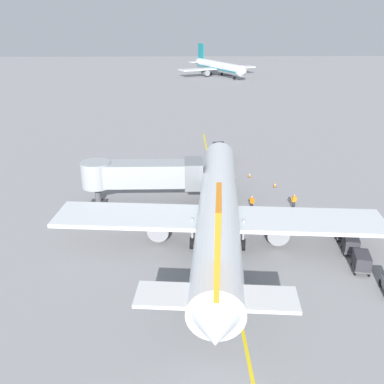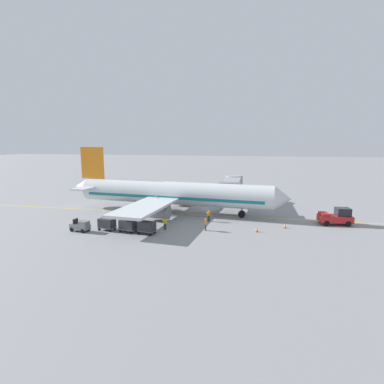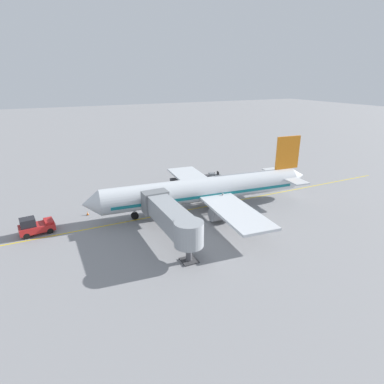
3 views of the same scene
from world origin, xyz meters
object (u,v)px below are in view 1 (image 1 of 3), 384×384
Objects in this scene: ground_crew_wing_walker at (252,202)px; pushback_tractor at (220,153)px; safety_cone_nose_right at (275,185)px; baggage_cart_front at (343,230)px; baggage_cart_third_in_train at (362,261)px; safety_cone_nose_left at (250,175)px; ground_crew_loader at (294,201)px; distant_taxiing_airliner at (219,67)px; baggage_cart_second_in_train at (351,243)px; jet_bridge at (143,174)px; ground_crew_marshaller at (314,222)px; parked_airliner at (218,210)px.

pushback_tractor is at bearing 96.31° from ground_crew_wing_walker.
baggage_cart_front is at bearing -74.64° from safety_cone_nose_right.
pushback_tractor is 1.55× the size of baggage_cart_third_in_train.
safety_cone_nose_left is at bearing 124.98° from safety_cone_nose_right.
distant_taxiing_airliner is (1.09, 114.57, 2.07)m from ground_crew_loader.
baggage_cart_second_in_train is 5.05× the size of safety_cone_nose_left.
ground_crew_wing_walker is 10.78m from safety_cone_nose_left.
jet_bridge reaches higher than ground_crew_marshaller.
ground_crew_loader is (-2.58, 12.76, 0.00)m from baggage_cart_third_in_train.
safety_cone_nose_right is at bearing 96.11° from ground_crew_loader.
distant_taxiing_airliner is at bearing 89.45° from ground_crew_loader.
baggage_cart_front is at bearing -24.94° from jet_bridge.
baggage_cart_second_in_train is at bearing -51.55° from ground_crew_wing_walker.
safety_cone_nose_right is (8.26, 13.71, -2.90)m from parked_airliner.
parked_airliner is 11.66m from ground_crew_loader.
distant_taxiing_airliner is at bearing 85.27° from parked_airliner.
baggage_cart_third_in_train is (-0.46, -5.71, 0.00)m from baggage_cart_front.
jet_bridge reaches higher than pushback_tractor.
safety_cone_nose_right is at bearing 99.64° from baggage_cart_third_in_train.
parked_airliner reaches higher than jet_bridge.
jet_bridge is 8.00× the size of ground_crew_wing_walker.
ground_crew_marshaller reaches higher than baggage_cart_front.
jet_bridge is at bearing 129.87° from parked_airliner.
jet_bridge is (-7.70, 9.22, 0.27)m from parked_airliner.
distant_taxiing_airliner is (-1.95, 121.62, 2.08)m from baggage_cart_front.
baggage_cart_second_in_train is (-0.26, -2.67, 0.00)m from baggage_cart_front.
distant_taxiing_airliner reaches higher than jet_bridge.
ground_crew_loader is at bearing 38.36° from parked_airliner.
pushback_tractor is 31.69m from baggage_cart_third_in_train.
jet_bridge reaches higher than ground_crew_wing_walker.
pushback_tractor is 7.81× the size of safety_cone_nose_left.
safety_cone_nose_left is at bearing 107.85° from ground_crew_loader.
safety_cone_nose_right is 0.02× the size of distant_taxiing_airliner.
ground_crew_loader is 2.86× the size of safety_cone_nose_right.
baggage_cart_front and baggage_cart_second_in_train have the same top height.
baggage_cart_second_in_train and baggage_cart_third_in_train have the same top height.
baggage_cart_front is 1.00× the size of baggage_cart_second_in_train.
pushback_tractor is at bearing 107.91° from ground_crew_marshaller.
parked_airliner is at bearing -94.73° from distant_taxiing_airliner.
baggage_cart_front is at bearing 84.51° from baggage_cart_second_in_train.
jet_bridge is 24.46m from baggage_cart_third_in_train.
parked_airliner is at bearing -50.13° from jet_bridge.
jet_bridge is at bearing 142.31° from baggage_cart_third_in_train.
ground_crew_marshaller is 16.26m from safety_cone_nose_left.
ground_crew_loader is at bearing 106.00° from baggage_cart_second_in_train.
baggage_cart_second_in_train is at bearing -95.49° from baggage_cart_front.
baggage_cart_front is (12.01, 0.05, -2.24)m from parked_airliner.
parked_airliner is 22.10× the size of ground_crew_marshaller.
distant_taxiing_airliner is (10.06, 121.67, -0.16)m from parked_airliner.
ground_crew_wing_walker is at bearing 138.90° from baggage_cart_front.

